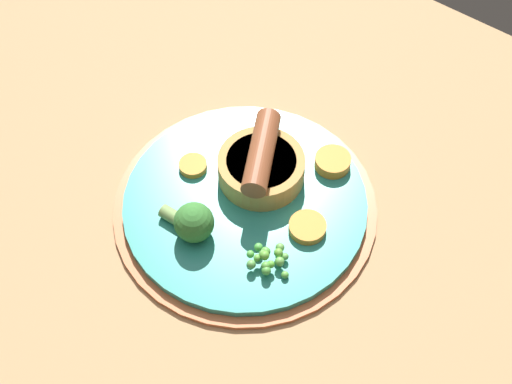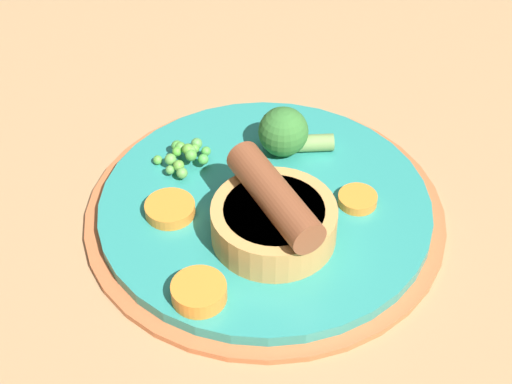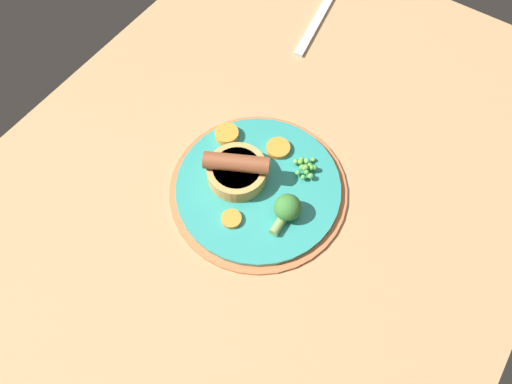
% 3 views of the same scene
% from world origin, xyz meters
% --- Properties ---
extents(dining_table, '(1.10, 0.80, 0.03)m').
position_xyz_m(dining_table, '(0.00, 0.00, 0.01)').
color(dining_table, tan).
rests_on(dining_table, ground).
extents(dinner_plate, '(0.27, 0.27, 0.01)m').
position_xyz_m(dinner_plate, '(-0.01, 0.00, 0.04)').
color(dinner_plate, '#CC6B3D').
rests_on(dinner_plate, dining_table).
extents(sausage_pudding, '(0.09, 0.10, 0.05)m').
position_xyz_m(sausage_pudding, '(-0.02, 0.03, 0.06)').
color(sausage_pudding, tan).
rests_on(sausage_pudding, dinner_plate).
extents(pea_pile, '(0.05, 0.04, 0.02)m').
position_xyz_m(pea_pile, '(0.05, -0.04, 0.05)').
color(pea_pile, '#57B538').
rests_on(pea_pile, dinner_plate).
extents(broccoli_floret_near, '(0.06, 0.04, 0.04)m').
position_xyz_m(broccoli_floret_near, '(-0.03, -0.06, 0.06)').
color(broccoli_floret_near, '#387A33').
rests_on(broccoli_floret_near, dinner_plate).
extents(carrot_slice_0, '(0.04, 0.04, 0.01)m').
position_xyz_m(carrot_slice_0, '(-0.08, -0.00, 0.05)').
color(carrot_slice_0, orange).
rests_on(carrot_slice_0, dinner_plate).
extents(carrot_slice_1, '(0.04, 0.04, 0.01)m').
position_xyz_m(carrot_slice_1, '(0.06, 0.01, 0.05)').
color(carrot_slice_1, orange).
rests_on(carrot_slice_1, dinner_plate).
extents(carrot_slice_2, '(0.05, 0.05, 0.01)m').
position_xyz_m(carrot_slice_2, '(0.03, 0.09, 0.05)').
color(carrot_slice_2, orange).
rests_on(carrot_slice_2, dinner_plate).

